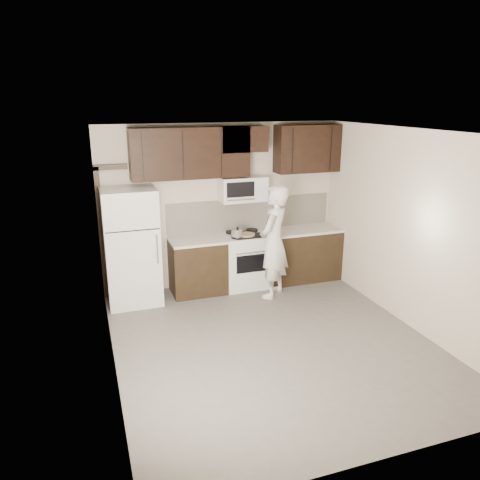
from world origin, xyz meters
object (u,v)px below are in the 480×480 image
stove (245,260)px  microwave (243,189)px  refrigerator (132,247)px  person (274,242)px

stove → microwave: bearing=90.1°
stove → refrigerator: 1.90m
stove → microwave: (-0.00, 0.12, 1.19)m
stove → person: person is taller
microwave → refrigerator: microwave is taller
stove → refrigerator: size_ratio=0.52×
stove → refrigerator: refrigerator is taller
microwave → refrigerator: (-1.85, -0.17, -0.75)m
stove → microwave: size_ratio=1.24×
refrigerator → person: (2.14, -0.49, 0.00)m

